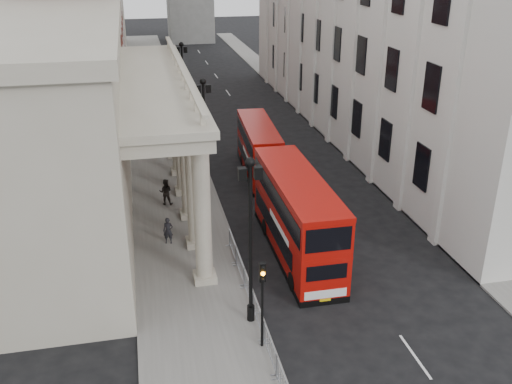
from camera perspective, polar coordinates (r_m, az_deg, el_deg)
name	(u,v)px	position (r m, az deg, el deg)	size (l,w,h in m)	color
ground	(284,376)	(25.32, 2.80, -17.91)	(260.00, 260.00, 0.00)	black
sidewalk_west	(165,150)	(51.14, -9.08, 4.17)	(6.00, 140.00, 0.12)	slate
sidewalk_east	(342,138)	(54.38, 8.59, 5.38)	(3.00, 140.00, 0.12)	slate
kerb	(198,148)	(51.34, -5.79, 4.44)	(0.20, 140.00, 0.14)	slate
portico_building	(52,131)	(38.23, -19.77, 5.80)	(9.00, 28.00, 12.00)	#A8A08C
brick_building	(76,3)	(66.76, -17.51, 17.56)	(9.00, 32.00, 22.00)	maroon
lamp_post_south	(250,231)	(25.64, -0.56, -3.96)	(1.05, 0.44, 8.32)	black
lamp_post_mid	(205,128)	(40.33, -5.16, 6.36)	(1.05, 0.44, 8.32)	black
lamp_post_north	(183,80)	(55.75, -7.31, 11.08)	(1.05, 0.44, 8.32)	black
traffic_light	(262,290)	(24.86, 0.64, -9.74)	(0.28, 0.33, 4.30)	black
crowd_barriers	(264,332)	(26.49, 0.82, -13.83)	(0.50, 18.75, 1.10)	gray
bus_near	(297,215)	(32.83, 4.10, -2.26)	(2.74, 11.09, 4.78)	#B10D08
bus_far	(259,148)	(44.67, 0.28, 4.39)	(2.82, 9.47, 4.03)	#A70D07
pedestrian_a	(168,231)	(34.72, -8.78, -3.85)	(0.60, 0.39, 1.64)	black
pedestrian_b	(166,192)	(39.84, -9.03, 0.02)	(0.91, 0.71, 1.87)	black
pedestrian_c	(186,165)	(44.81, -6.98, 2.68)	(0.80, 0.52, 1.63)	black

